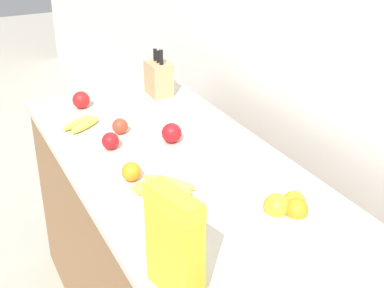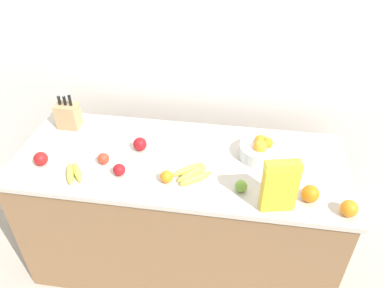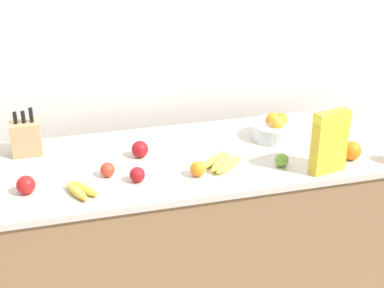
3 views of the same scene
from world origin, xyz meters
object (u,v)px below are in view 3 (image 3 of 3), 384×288
object	(u,v)px
orange_near_bowl	(352,151)
knife_block	(26,138)
banana_bunch_right	(81,190)
apple_rear	(26,185)
fruit_bowl	(276,129)
apple_leftmost	(282,160)
apple_near_bananas	(137,175)
apple_rightmost	(140,149)
cereal_box	(330,139)
banana_bunch_left	(221,162)
orange_front_right	(198,169)
apple_by_knife_block	(107,170)

from	to	relation	value
orange_near_bowl	knife_block	bearing A→B (deg)	162.90
banana_bunch_right	apple_rear	xyz separation A→B (m)	(-0.22, 0.06, 0.02)
knife_block	fruit_bowl	xyz separation A→B (m)	(1.22, -0.13, -0.03)
apple_rear	apple_leftmost	bearing A→B (deg)	-2.32
apple_near_bananas	apple_rightmost	bearing A→B (deg)	77.39
cereal_box	apple_rear	xyz separation A→B (m)	(-1.29, 0.14, -0.12)
banana_bunch_right	apple_leftmost	xyz separation A→B (m)	(0.90, 0.02, 0.01)
apple_rightmost	apple_leftmost	size ratio (longest dim) A/B	1.24
knife_block	cereal_box	bearing A→B (deg)	-22.05
banana_bunch_left	orange_front_right	size ratio (longest dim) A/B	3.35
apple_rear	apple_near_bananas	size ratio (longest dim) A/B	1.16
fruit_bowl	apple_by_knife_block	size ratio (longest dim) A/B	3.85
fruit_bowl	apple_rightmost	size ratio (longest dim) A/B	3.13
apple_rear	apple_leftmost	xyz separation A→B (m)	(1.12, -0.05, -0.01)
banana_bunch_left	orange_near_bowl	size ratio (longest dim) A/B	2.57
orange_near_bowl	banana_bunch_left	bearing A→B (deg)	171.64
apple_near_bananas	banana_bunch_right	bearing A→B (deg)	-169.98
banana_bunch_left	fruit_bowl	bearing A→B (deg)	32.10
fruit_bowl	orange_near_bowl	world-z (taller)	fruit_bowl
orange_front_right	knife_block	bearing A→B (deg)	149.76
banana_bunch_left	apple_rightmost	world-z (taller)	apple_rightmost
apple_rear	apple_by_knife_block	size ratio (longest dim) A/B	1.21
banana_bunch_left	orange_near_bowl	xyz separation A→B (m)	(0.61, -0.09, 0.02)
cereal_box	apple_near_bananas	bearing A→B (deg)	159.18
fruit_bowl	orange_front_right	bearing A→B (deg)	-149.50
apple_rear	orange_near_bowl	world-z (taller)	orange_near_bowl
cereal_box	orange_front_right	xyz separation A→B (m)	(-0.57, 0.10, -0.12)
orange_front_right	apple_by_knife_block	bearing A→B (deg)	165.67
banana_bunch_left	banana_bunch_right	world-z (taller)	banana_bunch_left
banana_bunch_right	knife_block	bearing A→B (deg)	115.62
knife_block	banana_bunch_left	distance (m)	0.93
banana_bunch_left	apple_rear	xyz separation A→B (m)	(-0.85, -0.03, 0.02)
apple_rightmost	apple_leftmost	xyz separation A→B (m)	(0.60, -0.26, -0.01)
apple_leftmost	orange_near_bowl	world-z (taller)	orange_near_bowl
cereal_box	orange_front_right	bearing A→B (deg)	157.08
cereal_box	banana_bunch_right	world-z (taller)	cereal_box
apple_leftmost	orange_front_right	distance (m)	0.39
apple_near_bananas	apple_leftmost	size ratio (longest dim) A/B	1.04
orange_front_right	apple_rightmost	bearing A→B (deg)	130.09
apple_rightmost	apple_by_knife_block	xyz separation A→B (m)	(-0.17, -0.15, -0.01)
apple_by_knife_block	orange_near_bowl	xyz separation A→B (m)	(1.12, -0.12, 0.01)
fruit_bowl	apple_leftmost	xyz separation A→B (m)	(-0.10, -0.30, -0.02)
apple_rear	apple_by_knife_block	bearing A→B (deg)	10.34
orange_near_bowl	orange_front_right	bearing A→B (deg)	177.88
apple_by_knife_block	orange_near_bowl	bearing A→B (deg)	-6.37
cereal_box	fruit_bowl	bearing A→B (deg)	88.25
banana_bunch_left	apple_leftmost	world-z (taller)	apple_leftmost
cereal_box	orange_near_bowl	size ratio (longest dim) A/B	3.20
apple_rightmost	orange_near_bowl	distance (m)	0.99
cereal_box	apple_rightmost	world-z (taller)	cereal_box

